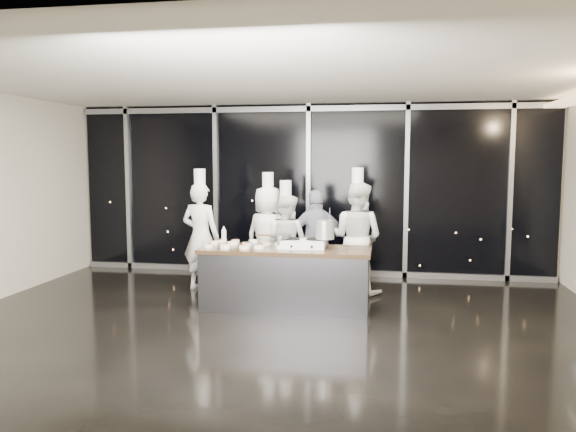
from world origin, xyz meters
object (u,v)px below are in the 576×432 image
object	(u,v)px
chef_right	(357,237)
chef_left	(268,236)
chef_far_left	(201,235)
chef_center	(286,242)
demo_counter	(286,278)
stock_pot	(325,230)
stove	(303,243)
guest	(317,240)
frying_pan	(280,236)

from	to	relation	value
chef_right	chef_left	bearing A→B (deg)	19.18
chef_far_left	chef_left	size ratio (longest dim) A/B	1.03
chef_far_left	chef_left	world-z (taller)	chef_far_left
chef_left	chef_center	xyz separation A→B (m)	(0.32, -0.12, -0.06)
demo_counter	chef_left	distance (m)	1.45
chef_far_left	chef_left	xyz separation A→B (m)	(1.08, 0.34, -0.04)
stock_pot	chef_far_left	world-z (taller)	chef_far_left
stock_pot	chef_center	size ratio (longest dim) A/B	0.15
stove	chef_left	size ratio (longest dim) A/B	0.33
demo_counter	guest	bearing A→B (deg)	76.01
stock_pot	chef_right	distance (m)	1.22
stove	demo_counter	bearing A→B (deg)	-172.10
frying_pan	chef_left	size ratio (longest dim) A/B	0.27
stove	guest	distance (m)	1.20
stove	chef_right	size ratio (longest dim) A/B	0.32
frying_pan	chef_right	xyz separation A→B (m)	(1.06, 1.13, -0.15)
frying_pan	chef_center	distance (m)	1.17
chef_left	chef_center	distance (m)	0.35
stove	guest	world-z (taller)	guest
demo_counter	chef_left	size ratio (longest dim) A/B	1.25
chef_right	chef_center	bearing A→B (deg)	23.57
chef_left	stock_pot	bearing A→B (deg)	149.23
frying_pan	chef_center	world-z (taller)	chef_center
frying_pan	chef_far_left	distance (m)	1.77
chef_far_left	chef_right	xyz separation A→B (m)	(2.58, 0.22, 0.00)
stove	chef_far_left	bearing A→B (deg)	151.84
stove	frying_pan	distance (m)	0.35
frying_pan	guest	size ratio (longest dim) A/B	0.32
chef_far_left	chef_center	xyz separation A→B (m)	(1.40, 0.23, -0.10)
demo_counter	guest	world-z (taller)	guest
stove	chef_center	size ratio (longest dim) A/B	0.35
frying_pan	chef_left	bearing A→B (deg)	107.13
chef_left	chef_center	world-z (taller)	chef_left
stock_pot	chef_right	xyz separation A→B (m)	(0.41, 1.12, -0.26)
stove	stock_pot	bearing A→B (deg)	-2.37
stock_pot	guest	bearing A→B (deg)	102.28
demo_counter	guest	size ratio (longest dim) A/B	1.47
frying_pan	chef_left	distance (m)	1.34
chef_far_left	demo_counter	bearing A→B (deg)	159.51
chef_left	chef_right	world-z (taller)	chef_right
stock_pot	chef_far_left	size ratio (longest dim) A/B	0.13
stove	stock_pot	distance (m)	0.38
chef_left	chef_right	distance (m)	1.50
guest	stove	bearing A→B (deg)	71.25
chef_left	guest	bearing A→B (deg)	-165.78
stove	chef_left	bearing A→B (deg)	119.74
guest	chef_center	bearing A→B (deg)	-9.06
chef_left	frying_pan	bearing A→B (deg)	127.31
demo_counter	stove	bearing A→B (deg)	10.13
demo_counter	stock_pot	distance (m)	0.92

